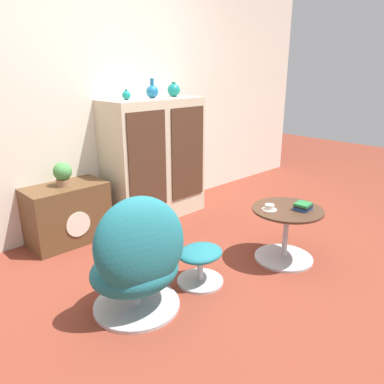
{
  "coord_description": "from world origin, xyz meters",
  "views": [
    {
      "loc": [
        -1.87,
        -1.56,
        1.51
      ],
      "look_at": [
        0.14,
        0.53,
        0.55
      ],
      "focal_mm": 35.0,
      "sensor_mm": 36.0,
      "label": 1
    }
  ],
  "objects_px": {
    "potted_plant": "(63,173)",
    "teacup": "(270,208)",
    "ottoman": "(200,259)",
    "tv_console": "(67,214)",
    "vase_leftmost": "(126,95)",
    "egg_chair": "(138,260)",
    "sideboard": "(154,159)",
    "coffee_table": "(286,232)",
    "vase_inner_left": "(152,91)",
    "book_stack": "(303,206)",
    "vase_inner_right": "(174,90)"
  },
  "relations": [
    {
      "from": "ottoman",
      "to": "book_stack",
      "type": "bearing_deg",
      "value": -21.67
    },
    {
      "from": "sideboard",
      "to": "vase_inner_right",
      "type": "xyz_separation_m",
      "value": [
        0.29,
        0.0,
        0.68
      ]
    },
    {
      "from": "egg_chair",
      "to": "potted_plant",
      "type": "xyz_separation_m",
      "value": [
        0.16,
        1.29,
        0.27
      ]
    },
    {
      "from": "tv_console",
      "to": "book_stack",
      "type": "relative_size",
      "value": 5.1
    },
    {
      "from": "tv_console",
      "to": "book_stack",
      "type": "xyz_separation_m",
      "value": [
        1.19,
        -1.65,
        0.21
      ]
    },
    {
      "from": "book_stack",
      "to": "potted_plant",
      "type": "bearing_deg",
      "value": 125.7
    },
    {
      "from": "egg_chair",
      "to": "coffee_table",
      "type": "xyz_separation_m",
      "value": [
        1.28,
        -0.26,
        -0.13
      ]
    },
    {
      "from": "tv_console",
      "to": "egg_chair",
      "type": "bearing_deg",
      "value": -96.98
    },
    {
      "from": "sideboard",
      "to": "vase_leftmost",
      "type": "relative_size",
      "value": 12.54
    },
    {
      "from": "sideboard",
      "to": "potted_plant",
      "type": "distance_m",
      "value": 0.97
    },
    {
      "from": "teacup",
      "to": "book_stack",
      "type": "xyz_separation_m",
      "value": [
        0.2,
        -0.18,
        0.01
      ]
    },
    {
      "from": "ottoman",
      "to": "book_stack",
      "type": "xyz_separation_m",
      "value": [
        0.82,
        -0.33,
        0.29
      ]
    },
    {
      "from": "coffee_table",
      "to": "vase_inner_right",
      "type": "bearing_deg",
      "value": 84.86
    },
    {
      "from": "potted_plant",
      "to": "vase_leftmost",
      "type": "bearing_deg",
      "value": -3.44
    },
    {
      "from": "sideboard",
      "to": "teacup",
      "type": "height_order",
      "value": "sideboard"
    },
    {
      "from": "ottoman",
      "to": "sideboard",
      "type": "bearing_deg",
      "value": 64.8
    },
    {
      "from": "ottoman",
      "to": "vase_leftmost",
      "type": "bearing_deg",
      "value": 76.55
    },
    {
      "from": "tv_console",
      "to": "vase_inner_right",
      "type": "xyz_separation_m",
      "value": [
        1.26,
        -0.04,
        1.03
      ]
    },
    {
      "from": "vase_inner_right",
      "to": "potted_plant",
      "type": "relative_size",
      "value": 0.7
    },
    {
      "from": "ottoman",
      "to": "vase_inner_right",
      "type": "bearing_deg",
      "value": 55.3
    },
    {
      "from": "ottoman",
      "to": "vase_inner_left",
      "type": "bearing_deg",
      "value": 64.55
    },
    {
      "from": "tv_console",
      "to": "vase_leftmost",
      "type": "distance_m",
      "value": 1.21
    },
    {
      "from": "vase_leftmost",
      "to": "coffee_table",
      "type": "bearing_deg",
      "value": -73.58
    },
    {
      "from": "vase_leftmost",
      "to": "tv_console",
      "type": "bearing_deg",
      "value": 176.62
    },
    {
      "from": "tv_console",
      "to": "teacup",
      "type": "height_order",
      "value": "tv_console"
    },
    {
      "from": "potted_plant",
      "to": "teacup",
      "type": "xyz_separation_m",
      "value": [
        0.99,
        -1.47,
        -0.18
      ]
    },
    {
      "from": "vase_leftmost",
      "to": "egg_chair",
      "type": "bearing_deg",
      "value": -123.59
    },
    {
      "from": "vase_leftmost",
      "to": "vase_inner_left",
      "type": "relative_size",
      "value": 0.52
    },
    {
      "from": "coffee_table",
      "to": "book_stack",
      "type": "distance_m",
      "value": 0.26
    },
    {
      "from": "potted_plant",
      "to": "teacup",
      "type": "distance_m",
      "value": 1.78
    },
    {
      "from": "sideboard",
      "to": "vase_leftmost",
      "type": "bearing_deg",
      "value": 179.25
    },
    {
      "from": "coffee_table",
      "to": "vase_inner_left",
      "type": "height_order",
      "value": "vase_inner_left"
    },
    {
      "from": "vase_leftmost",
      "to": "ottoman",
      "type": "bearing_deg",
      "value": -103.45
    },
    {
      "from": "coffee_table",
      "to": "book_stack",
      "type": "xyz_separation_m",
      "value": [
        0.07,
        -0.1,
        0.23
      ]
    },
    {
      "from": "teacup",
      "to": "tv_console",
      "type": "bearing_deg",
      "value": 123.9
    },
    {
      "from": "vase_inner_left",
      "to": "book_stack",
      "type": "xyz_separation_m",
      "value": [
        0.21,
        -1.61,
        -0.82
      ]
    },
    {
      "from": "coffee_table",
      "to": "ottoman",
      "type": "bearing_deg",
      "value": 163.05
    },
    {
      "from": "coffee_table",
      "to": "vase_inner_right",
      "type": "height_order",
      "value": "vase_inner_right"
    },
    {
      "from": "ottoman",
      "to": "tv_console",
      "type": "bearing_deg",
      "value": 105.48
    },
    {
      "from": "vase_leftmost",
      "to": "vase_inner_left",
      "type": "bearing_deg",
      "value": 0.0
    },
    {
      "from": "egg_chair",
      "to": "vase_leftmost",
      "type": "distance_m",
      "value": 1.75
    },
    {
      "from": "egg_chair",
      "to": "potted_plant",
      "type": "relative_size",
      "value": 3.92
    },
    {
      "from": "tv_console",
      "to": "book_stack",
      "type": "height_order",
      "value": "tv_console"
    },
    {
      "from": "vase_inner_left",
      "to": "vase_inner_right",
      "type": "height_order",
      "value": "vase_inner_left"
    },
    {
      "from": "ottoman",
      "to": "teacup",
      "type": "relative_size",
      "value": 2.94
    },
    {
      "from": "tv_console",
      "to": "vase_inner_right",
      "type": "relative_size",
      "value": 4.73
    },
    {
      "from": "sideboard",
      "to": "tv_console",
      "type": "distance_m",
      "value": 1.03
    },
    {
      "from": "vase_inner_right",
      "to": "book_stack",
      "type": "bearing_deg",
      "value": -92.52
    },
    {
      "from": "vase_inner_left",
      "to": "potted_plant",
      "type": "bearing_deg",
      "value": 177.63
    },
    {
      "from": "coffee_table",
      "to": "vase_inner_left",
      "type": "xyz_separation_m",
      "value": [
        -0.14,
        1.52,
        1.05
      ]
    }
  ]
}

